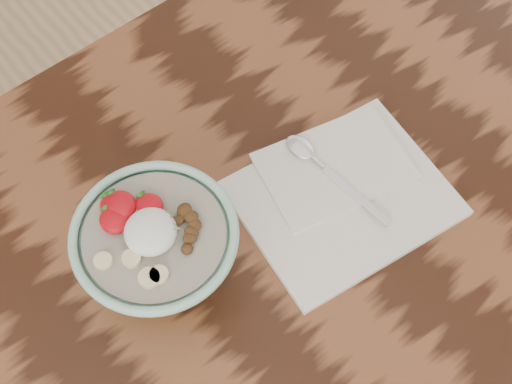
{
  "coord_description": "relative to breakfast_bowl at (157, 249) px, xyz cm",
  "views": [
    {
      "loc": [
        -18.31,
        -32.16,
        164.96
      ],
      "look_at": [
        8.78,
        1.2,
        87.31
      ],
      "focal_mm": 50.0,
      "sensor_mm": 36.0,
      "label": 1
    }
  ],
  "objects": [
    {
      "name": "table",
      "position": [
        4.37,
        -4.92,
        -16.48
      ],
      "size": [
        160.0,
        90.0,
        75.0
      ],
      "color": "black",
      "rests_on": "ground"
    },
    {
      "name": "breakfast_bowl",
      "position": [
        0.0,
        0.0,
        0.0
      ],
      "size": [
        20.97,
        20.97,
        14.34
      ],
      "rotation": [
        0.0,
        0.0,
        -0.31
      ],
      "color": "#9BD0B6",
      "rests_on": "table"
    },
    {
      "name": "napkin",
      "position": [
        26.75,
        -6.43,
        -6.45
      ],
      "size": [
        31.33,
        27.09,
        1.76
      ],
      "rotation": [
        0.0,
        0.0,
        -0.13
      ],
      "color": "white",
      "rests_on": "table"
    },
    {
      "name": "spoon",
      "position": [
        26.62,
        -0.42,
        -5.0
      ],
      "size": [
        3.93,
        19.81,
        1.03
      ],
      "rotation": [
        0.0,
        0.0,
        0.09
      ],
      "color": "silver",
      "rests_on": "napkin"
    }
  ]
}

